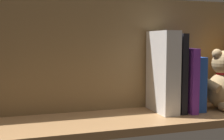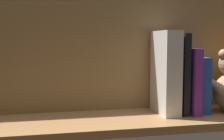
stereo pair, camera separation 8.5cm
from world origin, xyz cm
name	(u,v)px [view 1 (the left image)]	position (x,y,z in cm)	size (l,w,h in cm)	color
ground_plane	(112,121)	(0.00, 0.00, -1.10)	(114.17, 24.78, 2.20)	#A87A4C
shelf_back_panel	(102,54)	(0.00, -10.14, 17.64)	(114.17, 1.50, 35.27)	olive
teddy_bear	(224,82)	(-37.86, 0.03, 8.50)	(15.66, 12.61, 19.31)	tan
book_2	(192,83)	(-27.71, -2.70, 8.43)	(2.87, 12.59, 16.86)	blue
book_3	(184,79)	(-24.19, -1.85, 9.77)	(2.28, 14.28, 19.54)	purple
book_4	(174,72)	(-21.16, -2.37, 12.00)	(1.92, 13.24, 23.99)	black
dictionary_thick_white	(162,72)	(-16.84, -1.94, 12.41)	(4.86, 13.90, 24.83)	white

